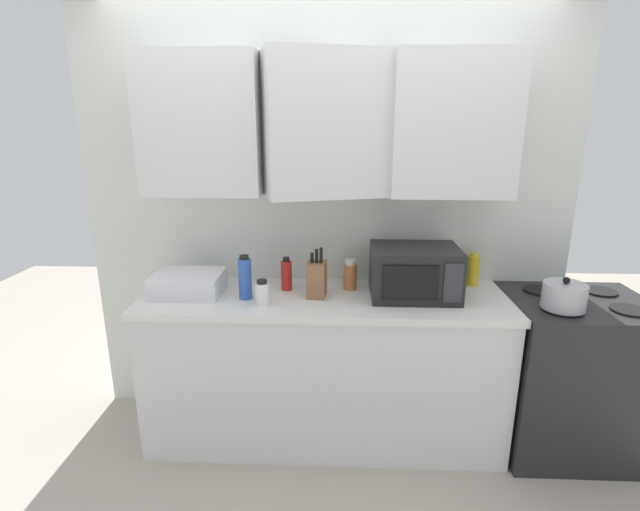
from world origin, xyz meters
TOP-DOWN VIEW (x-y plane):
  - wall_back_with_cabinets at (0.00, -0.07)m, footprint 2.93×0.51m
  - counter_run at (0.00, -0.30)m, footprint 2.06×0.63m
  - stove_range at (1.41, -0.32)m, footprint 0.76×0.64m
  - kettle at (1.24, -0.46)m, footprint 0.22×0.22m
  - microwave at (0.50, -0.28)m, footprint 0.48×0.37m
  - dish_rack at (-0.77, -0.30)m, footprint 0.38×0.30m
  - knife_block at (-0.04, -0.32)m, footprint 0.11×0.13m
  - bottle_spice_jar at (0.15, -0.19)m, footprint 0.08×0.08m
  - bottle_yellow_mustard at (0.88, -0.08)m, footprint 0.07×0.07m
  - bottle_blue_cleaner at (-0.43, -0.36)m, footprint 0.07×0.07m
  - bottle_red_sauce at (-0.22, -0.21)m, footprint 0.06×0.06m
  - bottle_white_jar at (-0.32, -0.46)m, footprint 0.08×0.08m

SIDE VIEW (x-z plane):
  - counter_run at x=0.00m, z-range 0.00..0.90m
  - stove_range at x=1.41m, z-range 0.00..0.91m
  - dish_rack at x=-0.77m, z-range 0.90..1.02m
  - bottle_white_jar at x=-0.32m, z-range 0.90..1.04m
  - kettle at x=1.24m, z-range 0.89..1.06m
  - bottle_spice_jar at x=0.15m, z-range 0.90..1.07m
  - bottle_red_sauce at x=-0.22m, z-range 0.89..1.09m
  - bottle_yellow_mustard at x=0.88m, z-range 0.89..1.09m
  - knife_block at x=-0.04m, z-range 0.86..1.15m
  - bottle_blue_cleaner at x=-0.43m, z-range 0.90..1.14m
  - microwave at x=0.50m, z-range 0.90..1.18m
  - wall_back_with_cabinets at x=0.00m, z-range 0.27..2.87m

